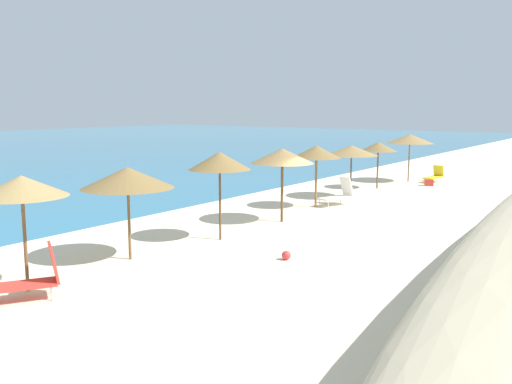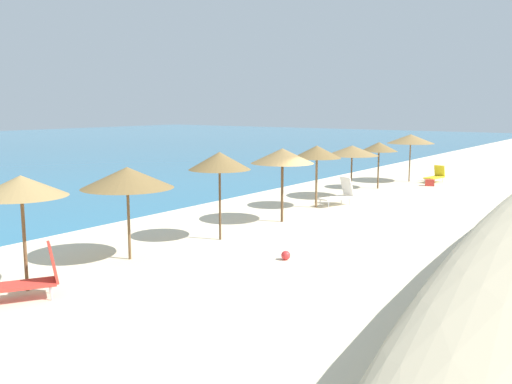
{
  "view_description": "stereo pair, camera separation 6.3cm",
  "coord_description": "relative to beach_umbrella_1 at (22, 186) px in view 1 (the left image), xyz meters",
  "views": [
    {
      "loc": [
        -16.99,
        -9.33,
        4.28
      ],
      "look_at": [
        -1.35,
        1.84,
        1.35
      ],
      "focal_mm": 39.72,
      "sensor_mm": 36.0,
      "label": 1
    },
    {
      "loc": [
        -16.95,
        -9.38,
        4.28
      ],
      "look_at": [
        -1.35,
        1.84,
        1.35
      ],
      "focal_mm": 39.72,
      "sensor_mm": 36.0,
      "label": 2
    }
  ],
  "objects": [
    {
      "name": "beach_umbrella_6",
      "position": [
        16.8,
        -0.04,
        -0.25
      ],
      "size": [
        2.45,
        2.45,
        2.46
      ],
      "color": "brown",
      "rests_on": "ground_plane"
    },
    {
      "name": "lounge_chair_0",
      "position": [
        -0.32,
        -0.6,
        -1.98
      ],
      "size": [
        1.74,
        1.38,
        1.24
      ],
      "rotation": [
        0.0,
        0.0,
        1.04
      ],
      "color": "red",
      "rests_on": "ground_plane"
    },
    {
      "name": "beach_ball",
      "position": [
        5.79,
        -3.47,
        -2.34
      ],
      "size": [
        0.26,
        0.26,
        0.26
      ],
      "primitive_type": "sphere",
      "color": "red",
      "rests_on": "ground_plane"
    },
    {
      "name": "lounge_chair_1",
      "position": [
        14.58,
        -0.56,
        -1.98
      ],
      "size": [
        1.73,
        1.07,
        1.22
      ],
      "rotation": [
        0.0,
        0.0,
        1.26
      ],
      "color": "white",
      "rests_on": "ground_plane"
    },
    {
      "name": "beach_umbrella_8",
      "position": [
        23.91,
        -0.18,
        -0.03
      ],
      "size": [
        2.63,
        2.63,
        2.7
      ],
      "color": "brown",
      "rests_on": "ground_plane"
    },
    {
      "name": "lounge_chair_2",
      "position": [
        24.5,
        -1.5,
        -2.09
      ],
      "size": [
        1.48,
        0.83,
        0.94
      ],
      "rotation": [
        0.0,
        0.0,
        1.41
      ],
      "color": "yellow",
      "rests_on": "ground_plane"
    },
    {
      "name": "beach_umbrella_5",
      "position": [
        13.53,
        -0.01,
        -0.1
      ],
      "size": [
        2.05,
        2.05,
        2.64
      ],
      "color": "brown",
      "rests_on": "ground_plane"
    },
    {
      "name": "cooler_box",
      "position": [
        22.87,
        -1.74,
        -2.29
      ],
      "size": [
        0.48,
        0.56,
        0.35
      ],
      "primitive_type": "cube",
      "rotation": [
        0.0,
        0.0,
        1.95
      ],
      "color": "red",
      "rests_on": "ground_plane"
    },
    {
      "name": "beach_umbrella_2",
      "position": [
        3.28,
        0.15,
        -0.15
      ],
      "size": [
        2.57,
        2.57,
        2.62
      ],
      "color": "brown",
      "rests_on": "ground_plane"
    },
    {
      "name": "beach_umbrella_1",
      "position": [
        0.0,
        0.0,
        0.0
      ],
      "size": [
        2.09,
        2.09,
        2.72
      ],
      "color": "brown",
      "rests_on": "ground_plane"
    },
    {
      "name": "beach_umbrella_7",
      "position": [
        20.33,
        0.16,
        -0.29
      ],
      "size": [
        1.91,
        1.91,
        2.43
      ],
      "color": "brown",
      "rests_on": "ground_plane"
    },
    {
      "name": "ground_plane",
      "position": [
        9.73,
        -2.41,
        -2.47
      ],
      "size": [
        160.0,
        160.0,
        0.0
      ],
      "primitive_type": "plane",
      "color": "beige"
    },
    {
      "name": "beach_umbrella_3",
      "position": [
        6.6,
        -0.42,
        0.09
      ],
      "size": [
        1.99,
        1.99,
        2.84
      ],
      "color": "brown",
      "rests_on": "ground_plane"
    },
    {
      "name": "beach_umbrella_4",
      "position": [
        10.17,
        -0.48,
        -0.01
      ],
      "size": [
        2.34,
        2.34,
        2.74
      ],
      "color": "brown",
      "rests_on": "ground_plane"
    }
  ]
}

